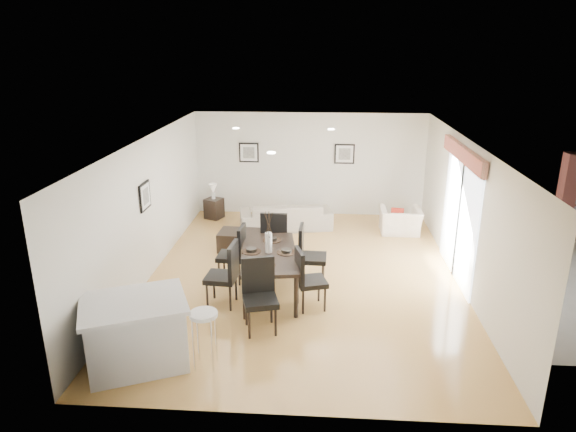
# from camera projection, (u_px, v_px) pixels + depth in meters

# --- Properties ---
(ground) EXTENTS (8.00, 8.00, 0.00)m
(ground) POSITION_uv_depth(u_px,v_px,m) (303.00, 276.00, 10.12)
(ground) COLOR tan
(ground) RESTS_ON ground
(wall_back) EXTENTS (6.00, 0.04, 2.70)m
(wall_back) POSITION_uv_depth(u_px,v_px,m) (310.00, 164.00, 13.47)
(wall_back) COLOR silver
(wall_back) RESTS_ON ground
(wall_front) EXTENTS (6.00, 0.04, 2.70)m
(wall_front) POSITION_uv_depth(u_px,v_px,m) (290.00, 319.00, 5.90)
(wall_front) COLOR silver
(wall_front) RESTS_ON ground
(wall_left) EXTENTS (0.04, 8.00, 2.70)m
(wall_left) POSITION_uv_depth(u_px,v_px,m) (148.00, 208.00, 9.88)
(wall_left) COLOR silver
(wall_left) RESTS_ON ground
(wall_right) EXTENTS (0.04, 8.00, 2.70)m
(wall_right) POSITION_uv_depth(u_px,v_px,m) (465.00, 215.00, 9.49)
(wall_right) COLOR silver
(wall_right) RESTS_ON ground
(ceiling) EXTENTS (6.00, 8.00, 0.02)m
(ceiling) POSITION_uv_depth(u_px,v_px,m) (304.00, 140.00, 9.26)
(ceiling) COLOR white
(ceiling) RESTS_ON wall_back
(sofa) EXTENTS (2.36, 1.30, 0.65)m
(sofa) POSITION_uv_depth(u_px,v_px,m) (286.00, 216.00, 12.68)
(sofa) COLOR gray
(sofa) RESTS_ON ground
(armchair) EXTENTS (0.96, 0.84, 0.62)m
(armchair) POSITION_uv_depth(u_px,v_px,m) (400.00, 221.00, 12.34)
(armchair) COLOR white
(armchair) RESTS_ON ground
(courtyard_plant_b) EXTENTS (0.37, 0.37, 0.65)m
(courtyard_plant_b) POSITION_uv_depth(u_px,v_px,m) (558.00, 237.00, 11.25)
(courtyard_plant_b) COLOR #3E5F28
(courtyard_plant_b) RESTS_ON ground
(dining_table) EXTENTS (1.22, 2.06, 0.81)m
(dining_table) POSITION_uv_depth(u_px,v_px,m) (269.00, 256.00, 9.21)
(dining_table) COLOR black
(dining_table) RESTS_ON ground
(dining_chair_wnear) EXTENTS (0.56, 0.56, 1.16)m
(dining_chair_wnear) POSITION_uv_depth(u_px,v_px,m) (227.00, 271.00, 8.81)
(dining_chair_wnear) COLOR black
(dining_chair_wnear) RESTS_ON ground
(dining_chair_wfar) EXTENTS (0.53, 0.53, 1.11)m
(dining_chair_wfar) POSITION_uv_depth(u_px,v_px,m) (236.00, 251.00, 9.75)
(dining_chair_wfar) COLOR black
(dining_chair_wfar) RESTS_ON ground
(dining_chair_enear) EXTENTS (0.61, 0.61, 1.09)m
(dining_chair_enear) POSITION_uv_depth(u_px,v_px,m) (306.00, 276.00, 8.72)
(dining_chair_enear) COLOR black
(dining_chair_enear) RESTS_ON ground
(dining_chair_efar) EXTENTS (0.53, 0.53, 1.14)m
(dining_chair_efar) POSITION_uv_depth(u_px,v_px,m) (308.00, 252.00, 9.66)
(dining_chair_efar) COLOR black
(dining_chair_efar) RESTS_ON ground
(dining_chair_head) EXTENTS (0.64, 0.64, 1.17)m
(dining_chair_head) POSITION_uv_depth(u_px,v_px,m) (259.00, 290.00, 8.10)
(dining_chair_head) COLOR black
(dining_chair_head) RESTS_ON ground
(dining_chair_foot) EXTENTS (0.56, 0.56, 1.19)m
(dining_chair_foot) POSITION_uv_depth(u_px,v_px,m) (275.00, 236.00, 10.36)
(dining_chair_foot) COLOR black
(dining_chair_foot) RESTS_ON ground
(vase) EXTENTS (0.99, 1.51, 0.77)m
(vase) POSITION_uv_depth(u_px,v_px,m) (269.00, 236.00, 9.09)
(vase) COLOR white
(vase) RESTS_ON dining_table
(coffee_table) EXTENTS (1.10, 0.71, 0.43)m
(coffee_table) POSITION_uv_depth(u_px,v_px,m) (243.00, 241.00, 11.37)
(coffee_table) COLOR black
(coffee_table) RESTS_ON ground
(side_table) EXTENTS (0.52, 0.52, 0.53)m
(side_table) POSITION_uv_depth(u_px,v_px,m) (214.00, 208.00, 13.43)
(side_table) COLOR black
(side_table) RESTS_ON ground
(table_lamp) EXTENTS (0.21, 0.21, 0.40)m
(table_lamp) POSITION_uv_depth(u_px,v_px,m) (213.00, 189.00, 13.27)
(table_lamp) COLOR white
(table_lamp) RESTS_ON side_table
(cushion) EXTENTS (0.31, 0.15, 0.30)m
(cushion) POSITION_uv_depth(u_px,v_px,m) (397.00, 214.00, 12.20)
(cushion) COLOR #A32215
(cushion) RESTS_ON armchair
(kitchen_island) EXTENTS (1.73, 1.56, 0.99)m
(kitchen_island) POSITION_uv_depth(u_px,v_px,m) (136.00, 332.00, 7.21)
(kitchen_island) COLOR silver
(kitchen_island) RESTS_ON ground
(bar_stool) EXTENTS (0.39, 0.39, 0.85)m
(bar_stool) POSITION_uv_depth(u_px,v_px,m) (204.00, 320.00, 7.07)
(bar_stool) COLOR silver
(bar_stool) RESTS_ON ground
(framed_print_back_left) EXTENTS (0.52, 0.04, 0.52)m
(framed_print_back_left) POSITION_uv_depth(u_px,v_px,m) (249.00, 153.00, 13.45)
(framed_print_back_left) COLOR black
(framed_print_back_left) RESTS_ON wall_back
(framed_print_back_right) EXTENTS (0.52, 0.04, 0.52)m
(framed_print_back_right) POSITION_uv_depth(u_px,v_px,m) (345.00, 154.00, 13.29)
(framed_print_back_right) COLOR black
(framed_print_back_right) RESTS_ON wall_back
(framed_print_left_wall) EXTENTS (0.04, 0.52, 0.52)m
(framed_print_left_wall) POSITION_uv_depth(u_px,v_px,m) (145.00, 196.00, 9.60)
(framed_print_left_wall) COLOR black
(framed_print_left_wall) RESTS_ON wall_left
(sliding_door) EXTENTS (0.12, 2.70, 2.57)m
(sliding_door) POSITION_uv_depth(u_px,v_px,m) (461.00, 194.00, 9.68)
(sliding_door) COLOR white
(sliding_door) RESTS_ON wall_right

